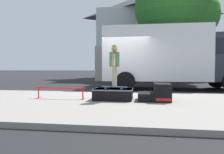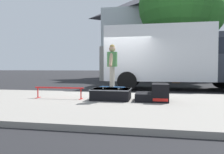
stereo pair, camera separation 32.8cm
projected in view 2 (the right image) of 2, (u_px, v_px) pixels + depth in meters
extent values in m
plane|color=black|center=(120.00, 94.00, 9.11)|extent=(140.00, 140.00, 0.00)
cube|color=gray|center=(104.00, 104.00, 6.16)|extent=(50.00, 5.00, 0.12)
cube|color=black|center=(111.00, 94.00, 6.58)|extent=(1.14, 0.79, 0.33)
cube|color=gray|center=(111.00, 89.00, 6.57)|extent=(1.16, 0.81, 0.03)
cube|color=black|center=(144.00, 97.00, 6.40)|extent=(0.46, 0.81, 0.23)
cube|color=black|center=(160.00, 92.00, 6.31)|extent=(0.46, 0.81, 0.51)
cube|color=red|center=(160.00, 100.00, 5.91)|extent=(0.41, 0.01, 0.08)
cylinder|color=red|center=(59.00, 88.00, 6.85)|extent=(1.61, 0.04, 0.04)
cylinder|color=red|center=(38.00, 93.00, 6.99)|extent=(0.04, 0.04, 0.33)
cube|color=red|center=(38.00, 98.00, 7.00)|extent=(0.06, 0.28, 0.01)
cylinder|color=red|center=(81.00, 94.00, 6.72)|extent=(0.04, 0.04, 0.33)
cube|color=red|center=(81.00, 99.00, 6.73)|extent=(0.06, 0.28, 0.01)
cube|color=navy|center=(112.00, 87.00, 6.51)|extent=(0.80, 0.37, 0.02)
cylinder|color=silver|center=(121.00, 88.00, 6.49)|extent=(0.06, 0.04, 0.05)
cylinder|color=silver|center=(119.00, 89.00, 6.33)|extent=(0.06, 0.04, 0.05)
cylinder|color=silver|center=(106.00, 87.00, 6.69)|extent=(0.06, 0.04, 0.05)
cylinder|color=silver|center=(103.00, 88.00, 6.53)|extent=(0.06, 0.04, 0.05)
cylinder|color=#B7AD99|center=(113.00, 77.00, 6.57)|extent=(0.12, 0.12, 0.60)
cylinder|color=#B7AD99|center=(112.00, 77.00, 6.42)|extent=(0.12, 0.12, 0.60)
cylinder|color=#4C8C4C|center=(112.00, 59.00, 6.47)|extent=(0.30, 0.30, 0.43)
cylinder|color=tan|center=(113.00, 60.00, 6.66)|extent=(0.10, 0.26, 0.41)
cylinder|color=tan|center=(111.00, 60.00, 6.29)|extent=(0.10, 0.26, 0.41)
sphere|color=tan|center=(112.00, 49.00, 6.46)|extent=(0.19, 0.19, 0.19)
sphere|color=tan|center=(112.00, 47.00, 6.46)|extent=(0.16, 0.16, 0.16)
cube|color=white|center=(158.00, 54.00, 10.90)|extent=(5.00, 2.35, 2.60)
cylinder|color=black|center=(221.00, 80.00, 11.49)|extent=(0.90, 0.28, 0.90)
cylinder|color=black|center=(132.00, 79.00, 12.37)|extent=(0.90, 0.28, 0.90)
cylinder|color=black|center=(127.00, 81.00, 10.07)|extent=(0.90, 0.28, 0.90)
cylinder|color=brown|center=(176.00, 57.00, 15.25)|extent=(0.56, 0.56, 3.70)
sphere|color=#286623|center=(177.00, 5.00, 15.10)|extent=(5.29, 5.29, 5.29)
sphere|color=#286623|center=(199.00, 14.00, 14.85)|extent=(3.44, 3.44, 3.44)
cube|color=silver|center=(156.00, 48.00, 20.88)|extent=(9.00, 7.50, 6.00)
cube|color=#B2ADA3|center=(156.00, 64.00, 17.03)|extent=(9.00, 0.50, 2.80)
pyramid|color=#38383F|center=(156.00, 3.00, 20.70)|extent=(9.54, 7.95, 2.40)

